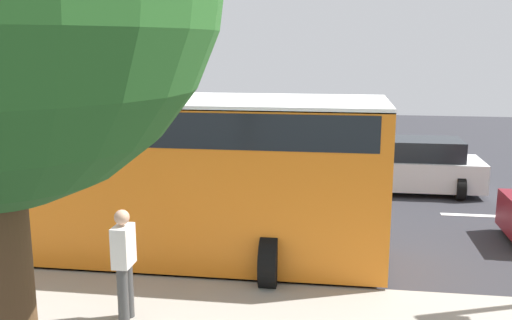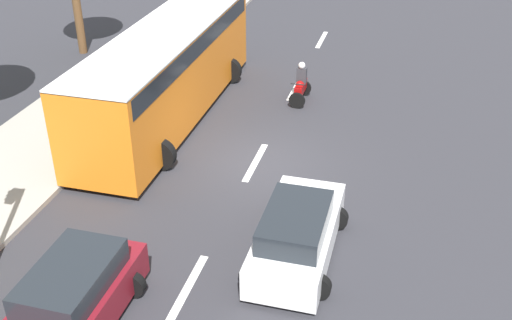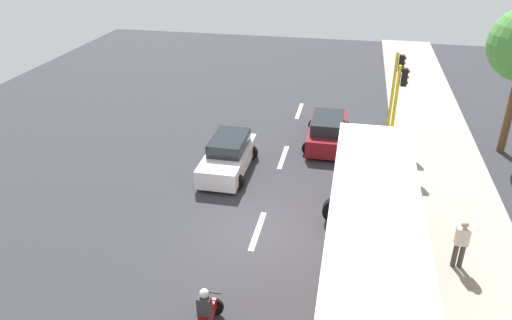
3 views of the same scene
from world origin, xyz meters
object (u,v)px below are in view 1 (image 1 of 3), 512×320
Objects in this scene: pedestrian_near_signal at (124,262)px; motorcycle at (78,173)px; city_bus at (97,165)px; car_white at (409,167)px.

motorcycle is at bearing -149.96° from pedestrian_near_signal.
city_bus is 3.34m from pedestrian_near_signal.
pedestrian_near_signal is at bearing -29.76° from car_white.
city_bus is 6.51× the size of pedestrian_near_signal.
motorcycle is at bearing -149.61° from city_bus.
motorcycle is 0.91× the size of pedestrian_near_signal.
motorcycle reaches higher than car_white.
car_white is 2.46× the size of pedestrian_near_signal.
car_white is 0.38× the size of city_bus.
city_bus is (5.99, -6.63, 1.14)m from car_white.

